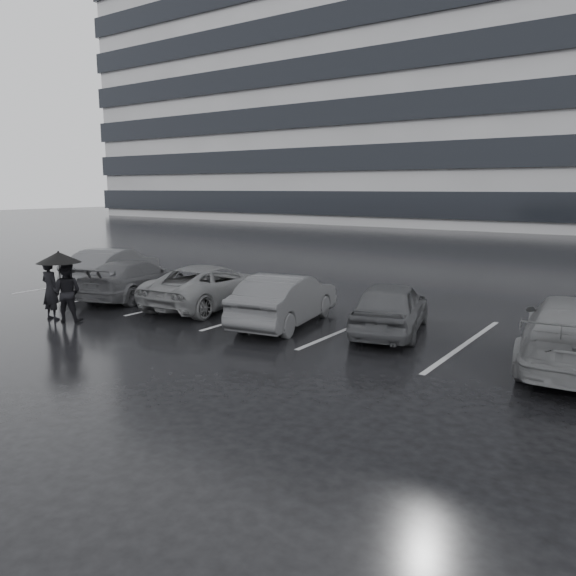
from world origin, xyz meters
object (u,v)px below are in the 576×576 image
(pedestrian_left, at_px, (51,290))
(car_west_d, at_px, (113,268))
(pedestrian_right, at_px, (67,292))
(car_main, at_px, (391,307))
(car_west_a, at_px, (285,299))
(car_east, at_px, (576,332))
(car_west_c, at_px, (135,279))
(car_west_b, at_px, (210,286))

(pedestrian_left, bearing_deg, car_west_d, -60.03)
(pedestrian_right, bearing_deg, pedestrian_left, -21.26)
(car_west_d, bearing_deg, pedestrian_right, 110.25)
(car_main, height_order, car_west_a, car_west_a)
(car_west_a, relative_size, pedestrian_left, 2.46)
(car_west_d, xyz_separation_m, car_east, (14.57, -0.62, 0.01))
(car_west_a, distance_m, pedestrian_right, 5.60)
(car_east, distance_m, pedestrian_left, 12.33)
(car_west_c, bearing_deg, car_west_b, 173.89)
(car_west_a, xyz_separation_m, pedestrian_left, (-5.30, -3.07, 0.15))
(car_main, bearing_deg, car_west_a, 1.55)
(car_main, xyz_separation_m, car_west_d, (-10.57, 0.27, 0.05))
(car_west_b, relative_size, pedestrian_left, 2.77)
(car_west_d, xyz_separation_m, pedestrian_left, (2.74, -4.09, 0.12))
(car_west_b, bearing_deg, car_west_d, -12.01)
(car_west_b, relative_size, car_east, 0.93)
(car_west_c, height_order, pedestrian_right, pedestrian_right)
(car_west_a, relative_size, car_west_c, 0.95)
(pedestrian_left, bearing_deg, car_west_a, -153.79)
(car_west_d, distance_m, pedestrian_right, 5.17)
(car_main, relative_size, car_west_b, 0.83)
(car_west_b, relative_size, car_west_c, 1.07)
(car_main, distance_m, pedestrian_right, 8.17)
(car_west_a, relative_size, car_west_d, 0.96)
(car_west_a, distance_m, car_west_d, 8.11)
(car_main, bearing_deg, car_east, 160.05)
(car_west_a, height_order, car_west_d, car_west_d)
(car_east, distance_m, pedestrian_right, 11.77)
(car_west_a, relative_size, car_west_b, 0.89)
(car_main, distance_m, car_west_d, 10.57)
(car_west_b, relative_size, car_west_d, 1.07)
(car_west_a, height_order, pedestrian_left, pedestrian_left)
(car_west_b, xyz_separation_m, car_west_d, (-4.98, 0.50, 0.06))
(car_west_d, bearing_deg, car_main, 159.28)
(car_main, height_order, car_west_d, car_west_d)
(car_west_c, bearing_deg, car_east, 167.31)
(car_east, xyz_separation_m, pedestrian_left, (-11.83, -3.48, 0.11))
(car_west_d, bearing_deg, car_west_b, 155.03)
(car_west_a, height_order, car_west_c, car_west_a)
(car_east, bearing_deg, car_west_d, -9.53)
(car_west_a, bearing_deg, pedestrian_right, 21.26)
(car_main, relative_size, car_west_c, 0.89)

